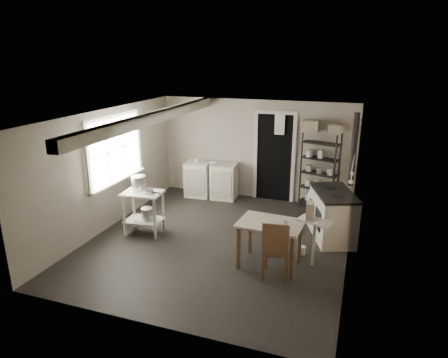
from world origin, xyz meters
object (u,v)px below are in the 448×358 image
(stockpot, at_px, (139,184))
(work_table, at_px, (270,244))
(flour_sack, at_px, (317,199))
(prep_table, at_px, (144,213))
(stove, at_px, (332,216))
(base_cabinets, at_px, (211,178))
(chair, at_px, (276,248))
(shelf_rack, at_px, (320,166))

(stockpot, relative_size, work_table, 0.30)
(flour_sack, bearing_deg, stockpot, -144.77)
(prep_table, distance_m, stove, 3.50)
(base_cabinets, relative_size, work_table, 1.29)
(stockpot, distance_m, flour_sack, 3.83)
(flour_sack, bearing_deg, work_table, -98.92)
(base_cabinets, xyz_separation_m, work_table, (2.05, -2.73, -0.08))
(stove, bearing_deg, flour_sack, 87.62)
(work_table, relative_size, flour_sack, 1.90)
(chair, bearing_deg, stove, 62.11)
(chair, bearing_deg, shelf_rack, 79.77)
(prep_table, bearing_deg, flour_sack, 37.61)
(prep_table, height_order, chair, chair)
(stove, relative_size, chair, 1.21)
(shelf_rack, distance_m, work_table, 2.94)
(chair, distance_m, flour_sack, 3.01)
(stockpot, bearing_deg, prep_table, -37.81)
(stockpot, xyz_separation_m, shelf_rack, (3.07, 2.33, 0.01))
(stockpot, relative_size, shelf_rack, 0.17)
(shelf_rack, distance_m, chair, 3.19)
(shelf_rack, relative_size, chair, 1.79)
(stockpot, height_order, base_cabinets, stockpot)
(chair, bearing_deg, prep_table, 159.52)
(base_cabinets, relative_size, shelf_rack, 0.76)
(base_cabinets, height_order, stove, stove)
(base_cabinets, bearing_deg, prep_table, -105.83)
(base_cabinets, relative_size, stove, 1.11)
(shelf_rack, distance_m, stove, 1.62)
(stockpot, relative_size, chair, 0.31)
(prep_table, distance_m, flour_sack, 3.72)
(base_cabinets, xyz_separation_m, chair, (2.22, -3.02, 0.03))
(chair, bearing_deg, stockpot, 158.29)
(prep_table, height_order, work_table, prep_table)
(stove, bearing_deg, work_table, -142.03)
(shelf_rack, height_order, work_table, shelf_rack)
(stockpot, xyz_separation_m, chair, (2.82, -0.82, -0.45))
(stockpot, relative_size, base_cabinets, 0.23)
(shelf_rack, distance_m, flour_sack, 0.73)
(shelf_rack, xyz_separation_m, stove, (0.43, -1.48, -0.51))
(shelf_rack, height_order, stove, shelf_rack)
(base_cabinets, distance_m, flour_sack, 2.48)
(prep_table, relative_size, work_table, 0.83)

